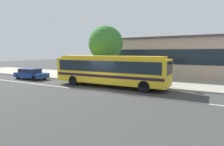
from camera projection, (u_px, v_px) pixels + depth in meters
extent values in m
plane|color=#393A39|center=(100.00, 89.00, 16.95)|extent=(120.00, 120.00, 0.00)
cube|color=#A39C8C|center=(131.00, 79.00, 22.90)|extent=(60.00, 8.00, 0.12)
cube|color=silver|center=(95.00, 91.00, 16.26)|extent=(56.00, 0.16, 0.01)
cube|color=gold|center=(110.00, 71.00, 17.99)|extent=(10.98, 2.62, 2.27)
cube|color=gold|center=(110.00, 57.00, 17.85)|extent=(10.10, 2.31, 0.24)
cube|color=#19232D|center=(110.00, 66.00, 17.94)|extent=(10.32, 2.63, 1.00)
cube|color=black|center=(110.00, 75.00, 18.03)|extent=(10.76, 2.64, 0.24)
cube|color=#19232D|center=(169.00, 68.00, 15.40)|extent=(0.15, 2.17, 1.09)
cylinder|color=black|center=(152.00, 83.00, 17.32)|extent=(1.00, 0.29, 1.00)
cylinder|color=black|center=(144.00, 87.00, 15.40)|extent=(1.00, 0.29, 1.00)
cylinder|color=black|center=(87.00, 78.00, 20.70)|extent=(1.00, 0.29, 1.00)
cylinder|color=black|center=(74.00, 81.00, 18.79)|extent=(1.00, 0.29, 1.00)
cube|color=navy|center=(31.00, 75.00, 23.28)|extent=(4.34, 1.76, 0.55)
cube|color=navy|center=(30.00, 71.00, 23.32)|extent=(2.44, 1.54, 0.50)
cube|color=#19232D|center=(30.00, 70.00, 23.32)|extent=(2.48, 1.56, 0.32)
cylinder|color=black|center=(45.00, 77.00, 23.28)|extent=(0.64, 0.23, 0.64)
cylinder|color=black|center=(34.00, 78.00, 21.96)|extent=(0.64, 0.23, 0.64)
cylinder|color=black|center=(29.00, 75.00, 24.63)|extent=(0.64, 0.23, 0.64)
cylinder|color=black|center=(18.00, 77.00, 23.31)|extent=(0.64, 0.23, 0.64)
cylinder|color=navy|center=(133.00, 79.00, 19.57)|extent=(0.14, 0.14, 0.80)
cylinder|color=navy|center=(133.00, 79.00, 19.73)|extent=(0.14, 0.14, 0.80)
cylinder|color=blue|center=(133.00, 72.00, 19.57)|extent=(0.44, 0.44, 0.64)
sphere|color=tan|center=(133.00, 68.00, 19.53)|extent=(0.22, 0.22, 0.22)
cylinder|color=navy|center=(104.00, 77.00, 21.20)|extent=(0.14, 0.14, 0.89)
cylinder|color=navy|center=(104.00, 77.00, 21.36)|extent=(0.14, 0.14, 0.89)
cylinder|color=gold|center=(104.00, 70.00, 21.20)|extent=(0.47, 0.47, 0.61)
sphere|color=#C28A92|center=(104.00, 66.00, 21.15)|extent=(0.22, 0.22, 0.22)
cylinder|color=gray|center=(171.00, 74.00, 17.21)|extent=(0.08, 0.08, 2.37)
cube|color=yellow|center=(171.00, 63.00, 17.11)|extent=(0.09, 0.44, 0.56)
cylinder|color=brown|center=(106.00, 67.00, 22.24)|extent=(0.24, 0.24, 2.79)
sphere|color=#37732F|center=(106.00, 43.00, 21.94)|extent=(3.98, 3.98, 3.98)
cube|color=tan|center=(174.00, 58.00, 26.04)|extent=(18.50, 6.99, 4.95)
cube|color=#19232D|center=(168.00, 57.00, 22.96)|extent=(17.02, 0.04, 1.78)
cube|color=#514147|center=(175.00, 39.00, 25.76)|extent=(18.90, 7.39, 0.24)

